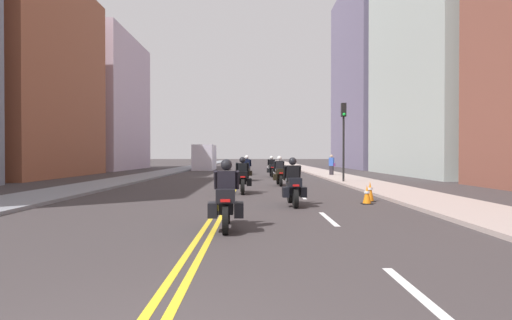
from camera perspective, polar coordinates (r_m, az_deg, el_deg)
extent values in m
plane|color=#393334|center=(50.94, -1.46, -1.21)|extent=(264.00, 264.00, 0.00)
cube|color=gray|center=(51.61, -9.64, -1.13)|extent=(2.85, 144.00, 0.12)
cube|color=#A8958E|center=(51.32, 6.76, -1.14)|extent=(2.85, 144.00, 0.12)
cube|color=yellow|center=(50.94, -1.60, -1.21)|extent=(0.12, 132.00, 0.01)
cube|color=yellow|center=(50.94, -1.33, -1.21)|extent=(0.12, 132.00, 0.01)
cube|color=silver|center=(5.53, 21.36, -16.83)|extent=(0.14, 2.40, 0.01)
cube|color=silver|center=(11.20, 9.83, -7.87)|extent=(0.14, 2.40, 0.01)
cube|color=silver|center=(17.10, 6.26, -4.91)|extent=(0.14, 2.40, 0.01)
cube|color=silver|center=(23.05, 4.55, -3.47)|extent=(0.14, 2.40, 0.01)
cube|color=silver|center=(29.02, 3.54, -2.62)|extent=(0.14, 2.40, 0.01)
cube|color=silver|center=(35.00, 2.87, -2.06)|extent=(0.14, 2.40, 0.01)
cube|color=silver|center=(40.98, 2.40, -1.66)|extent=(0.14, 2.40, 0.01)
cube|color=silver|center=(46.97, 2.05, -1.37)|extent=(0.14, 2.40, 0.01)
cube|color=silver|center=(52.97, 1.78, -1.14)|extent=(0.14, 2.40, 0.01)
cube|color=silver|center=(58.96, 1.57, -0.95)|extent=(0.14, 2.40, 0.01)
cube|color=#945037|center=(37.66, -30.45, 9.74)|extent=(9.51, 14.22, 15.33)
cube|color=#A7B1AB|center=(39.48, 23.90, 17.15)|extent=(7.25, 17.19, 25.82)
cube|color=#2D3847|center=(39.77, 28.69, 7.50)|extent=(0.04, 14.44, 0.90)
cube|color=#2D3847|center=(40.61, 28.73, 14.14)|extent=(0.04, 14.44, 0.90)
cube|color=#BEA5B7|center=(52.33, -20.28, 7.19)|extent=(7.69, 14.69, 15.31)
cube|color=#2D3847|center=(53.47, -24.17, 2.92)|extent=(0.04, 12.34, 0.90)
cube|color=#2D3847|center=(53.81, -24.19, 7.40)|extent=(0.04, 12.34, 0.90)
cube|color=#2D3847|center=(54.47, -24.21, 11.81)|extent=(0.04, 12.34, 0.90)
cube|color=slate|center=(57.71, 15.77, 10.84)|extent=(7.72, 18.98, 23.78)
cube|color=#2D3847|center=(58.14, 19.44, 4.84)|extent=(0.04, 15.95, 0.90)
cube|color=#2D3847|center=(58.99, 19.46, 11.19)|extent=(0.04, 15.95, 0.90)
cube|color=#2D3847|center=(60.53, 19.49, 17.29)|extent=(0.04, 15.95, 0.90)
cylinder|color=black|center=(10.30, -3.93, -6.92)|extent=(0.14, 0.61, 0.61)
cylinder|color=black|center=(8.86, -4.18, -8.16)|extent=(0.14, 0.61, 0.61)
cube|color=silver|center=(10.26, -3.93, -5.12)|extent=(0.15, 0.32, 0.04)
cube|color=black|center=(9.54, -4.05, -5.83)|extent=(0.36, 1.12, 0.40)
cube|color=black|center=(8.87, -4.17, -4.90)|extent=(0.41, 0.37, 0.28)
cube|color=red|center=(8.69, -4.20, -5.54)|extent=(0.20, 0.04, 0.06)
cube|color=black|center=(9.13, -5.89, -6.75)|extent=(0.22, 0.45, 0.32)
cube|color=black|center=(9.12, -2.35, -6.77)|extent=(0.22, 0.45, 0.32)
cube|color=#B2C1CC|center=(9.97, -3.97, -3.36)|extent=(0.36, 0.14, 0.36)
cube|color=black|center=(9.45, -4.06, -3.08)|extent=(0.41, 0.27, 0.52)
cylinder|color=black|center=(9.61, -5.46, -2.72)|extent=(0.11, 0.28, 0.45)
cylinder|color=black|center=(9.60, -2.60, -2.73)|extent=(0.11, 0.28, 0.45)
sphere|color=black|center=(9.47, -4.05, -0.64)|extent=(0.26, 0.26, 0.26)
cylinder|color=black|center=(14.72, 4.64, -4.64)|extent=(0.15, 0.61, 0.61)
cylinder|color=black|center=(13.20, 5.40, -5.25)|extent=(0.15, 0.61, 0.61)
cube|color=silver|center=(14.69, 4.64, -3.39)|extent=(0.15, 0.32, 0.04)
cube|color=black|center=(13.94, 5.00, -3.79)|extent=(0.35, 1.17, 0.40)
cube|color=black|center=(13.24, 5.36, -3.07)|extent=(0.41, 0.37, 0.28)
cube|color=red|center=(13.06, 5.47, -3.47)|extent=(0.20, 0.04, 0.06)
cube|color=black|center=(13.46, 4.05, -4.37)|extent=(0.21, 0.45, 0.32)
cube|color=black|center=(13.53, 6.42, -4.35)|extent=(0.21, 0.45, 0.32)
cube|color=#B2C1CC|center=(14.40, 4.77, -2.13)|extent=(0.36, 0.13, 0.36)
cube|color=black|center=(13.86, 5.03, -1.86)|extent=(0.41, 0.27, 0.54)
cylinder|color=black|center=(13.98, 3.98, -1.64)|extent=(0.11, 0.28, 0.45)
cylinder|color=black|center=(14.04, 5.93, -1.63)|extent=(0.11, 0.28, 0.45)
sphere|color=black|center=(13.88, 5.01, -0.17)|extent=(0.26, 0.26, 0.26)
cylinder|color=black|center=(19.06, -1.92, -3.33)|extent=(0.17, 0.68, 0.68)
cylinder|color=black|center=(17.58, -1.82, -3.66)|extent=(0.17, 0.68, 0.68)
cube|color=silver|center=(19.04, -1.92, -2.25)|extent=(0.16, 0.33, 0.04)
cube|color=black|center=(18.30, -1.87, -2.61)|extent=(0.38, 1.14, 0.40)
cube|color=black|center=(17.62, -1.82, -2.02)|extent=(0.42, 0.38, 0.28)
cube|color=red|center=(17.44, -1.81, -2.31)|extent=(0.20, 0.04, 0.06)
cube|color=black|center=(17.86, -2.74, -3.01)|extent=(0.22, 0.45, 0.32)
cube|color=black|center=(17.87, -0.94, -3.01)|extent=(0.22, 0.45, 0.32)
cube|color=#B2C1CC|center=(18.76, -1.91, -1.37)|extent=(0.37, 0.14, 0.36)
cube|color=black|center=(18.23, -1.87, -1.21)|extent=(0.41, 0.28, 0.50)
cylinder|color=black|center=(18.37, -2.63, -1.04)|extent=(0.11, 0.29, 0.45)
cylinder|color=black|center=(18.39, -1.13, -1.04)|extent=(0.11, 0.29, 0.45)
sphere|color=black|center=(18.25, -1.87, 0.02)|extent=(0.26, 0.26, 0.26)
cylinder|color=black|center=(23.88, 2.98, -2.61)|extent=(0.15, 0.61, 0.60)
cylinder|color=black|center=(22.27, 3.40, -2.85)|extent=(0.15, 0.61, 0.60)
cube|color=silver|center=(23.86, 2.98, -1.84)|extent=(0.15, 0.33, 0.04)
cube|color=black|center=(23.06, 3.19, -2.03)|extent=(0.37, 1.25, 0.40)
cube|color=black|center=(22.32, 3.38, -1.56)|extent=(0.41, 0.38, 0.28)
cube|color=red|center=(22.14, 3.43, -1.78)|extent=(0.20, 0.04, 0.06)
cube|color=black|center=(22.55, 2.61, -2.35)|extent=(0.22, 0.45, 0.32)
cube|color=black|center=(22.61, 4.02, -2.34)|extent=(0.22, 0.45, 0.32)
cube|color=#B2C1CC|center=(23.56, 3.06, -1.05)|extent=(0.36, 0.14, 0.36)
cube|color=black|center=(22.99, 3.20, -0.82)|extent=(0.41, 0.28, 0.58)
cylinder|color=black|center=(23.11, 2.57, -0.69)|extent=(0.11, 0.28, 0.45)
cylinder|color=black|center=(23.16, 3.75, -0.69)|extent=(0.11, 0.28, 0.45)
sphere|color=white|center=(23.01, 3.19, 0.25)|extent=(0.26, 0.26, 0.26)
cylinder|color=black|center=(28.17, -1.14, -2.06)|extent=(0.16, 0.66, 0.66)
cylinder|color=black|center=(26.60, -1.39, -2.22)|extent=(0.16, 0.66, 0.66)
cube|color=silver|center=(28.15, -1.14, -1.35)|extent=(0.16, 0.33, 0.04)
cube|color=black|center=(27.37, -1.26, -1.55)|extent=(0.39, 1.22, 0.40)
cube|color=black|center=(26.65, -1.38, -1.14)|extent=(0.42, 0.38, 0.28)
cube|color=red|center=(26.47, -1.41, -1.32)|extent=(0.20, 0.04, 0.06)
cube|color=black|center=(26.92, -1.93, -1.80)|extent=(0.23, 0.45, 0.32)
cube|color=black|center=(26.88, -0.74, -1.80)|extent=(0.23, 0.45, 0.32)
cube|color=#B2C1CC|center=(27.86, -1.18, -0.73)|extent=(0.37, 0.14, 0.36)
cube|color=black|center=(27.30, -1.27, -0.52)|extent=(0.41, 0.28, 0.59)
cylinder|color=black|center=(27.47, -1.75, -0.41)|extent=(0.12, 0.29, 0.45)
cylinder|color=black|center=(27.44, -0.75, -0.41)|extent=(0.12, 0.29, 0.45)
sphere|color=white|center=(27.33, -1.27, 0.39)|extent=(0.26, 0.26, 0.26)
cylinder|color=black|center=(32.92, 2.01, -1.66)|extent=(0.16, 0.67, 0.66)
cylinder|color=black|center=(31.44, 2.23, -1.77)|extent=(0.16, 0.67, 0.66)
cube|color=silver|center=(32.91, 2.01, -1.05)|extent=(0.15, 0.33, 0.04)
cube|color=black|center=(32.17, 2.12, -1.21)|extent=(0.36, 1.14, 0.40)
cube|color=black|center=(31.50, 2.22, -0.85)|extent=(0.41, 0.38, 0.28)
cube|color=red|center=(31.31, 2.25, -1.01)|extent=(0.20, 0.04, 0.06)
cube|color=black|center=(31.71, 1.68, -1.42)|extent=(0.22, 0.45, 0.32)
cube|color=black|center=(31.75, 2.69, -1.42)|extent=(0.22, 0.45, 0.32)
cube|color=#B2C1CC|center=(32.63, 2.05, -0.52)|extent=(0.36, 0.14, 0.36)
cube|color=black|center=(32.11, 2.12, -0.40)|extent=(0.41, 0.28, 0.52)
cylinder|color=black|center=(32.24, 1.68, -0.30)|extent=(0.11, 0.28, 0.45)
cylinder|color=black|center=(32.28, 2.53, -0.30)|extent=(0.11, 0.28, 0.45)
sphere|color=white|center=(32.13, 2.12, 0.32)|extent=(0.26, 0.26, 0.26)
cylinder|color=black|center=(37.17, -1.38, -1.39)|extent=(0.12, 0.67, 0.67)
cylinder|color=black|center=(35.57, -1.38, -1.48)|extent=(0.12, 0.67, 0.67)
cube|color=silver|center=(37.16, -1.38, -0.84)|extent=(0.15, 0.32, 0.04)
cube|color=black|center=(36.36, -1.38, -0.99)|extent=(0.34, 1.22, 0.40)
cube|color=black|center=(35.64, -1.38, -0.67)|extent=(0.41, 0.37, 0.28)
cube|color=red|center=(35.45, -1.38, -0.81)|extent=(0.20, 0.03, 0.06)
cube|color=black|center=(35.89, -1.83, -1.17)|extent=(0.21, 0.44, 0.32)
cube|color=black|center=(35.89, -0.93, -1.17)|extent=(0.21, 0.44, 0.32)
cube|color=#B2C1CC|center=(36.86, -1.38, -0.38)|extent=(0.36, 0.13, 0.36)
cube|color=black|center=(36.30, -1.38, -0.27)|extent=(0.40, 0.27, 0.52)
cylinder|color=black|center=(36.45, -1.76, -0.19)|extent=(0.10, 0.28, 0.45)
cylinder|color=black|center=(36.45, -1.00, -0.19)|extent=(0.10, 0.28, 0.45)
sphere|color=white|center=(36.33, -1.38, 0.36)|extent=(0.26, 0.26, 0.26)
cube|color=black|center=(14.78, 14.87, -5.76)|extent=(0.35, 0.35, 0.03)
cone|color=orange|center=(14.75, 14.87, -4.53)|extent=(0.28, 0.28, 0.61)
cylinder|color=white|center=(14.74, 14.87, -4.25)|extent=(0.19, 0.19, 0.08)
cube|color=black|center=(15.59, 15.26, -5.43)|extent=(0.34, 0.34, 0.03)
cone|color=orange|center=(15.56, 15.26, -4.09)|extent=(0.27, 0.27, 0.70)
cylinder|color=white|center=(15.55, 15.26, -3.78)|extent=(0.18, 0.18, 0.08)
cylinder|color=black|center=(25.22, 11.83, 1.40)|extent=(0.12, 0.12, 3.99)
cube|color=black|center=(25.36, 11.84, 6.70)|extent=(0.28, 0.28, 0.80)
sphere|color=green|center=(25.19, 11.91, 6.10)|extent=(0.18, 0.18, 0.18)
cube|color=#2B262C|center=(33.38, 10.24, -1.50)|extent=(0.34, 0.32, 0.82)
cube|color=blue|center=(33.36, 10.24, -0.24)|extent=(0.42, 0.38, 0.65)
sphere|color=tan|center=(33.35, 10.24, 0.53)|extent=(0.22, 0.22, 0.22)
cube|color=#692D68|center=(33.28, 10.59, -0.63)|extent=(0.19, 0.17, 0.24)
cube|color=silver|center=(50.29, -6.63, 0.01)|extent=(2.00, 1.80, 2.20)
cube|color=silver|center=(47.30, -7.03, 0.33)|extent=(2.20, 5.20, 2.80)
cylinder|color=black|center=(49.90, -6.68, -0.74)|extent=(2.00, 0.90, 0.90)
cylinder|color=black|center=(45.73, -7.26, -0.87)|extent=(2.00, 0.90, 0.90)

